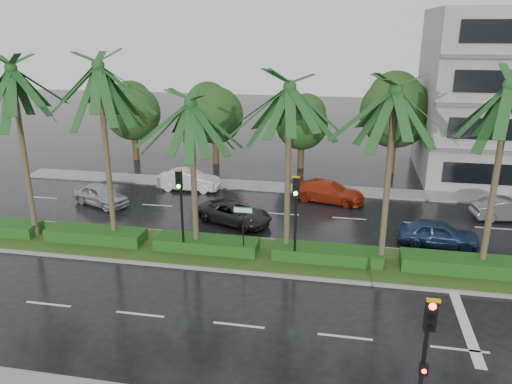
% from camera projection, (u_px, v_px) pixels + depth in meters
% --- Properties ---
extents(ground, '(120.00, 120.00, 0.00)m').
position_uv_depth(ground, '(262.00, 266.00, 23.66)').
color(ground, black).
rests_on(ground, ground).
extents(far_sidewalk, '(40.00, 2.00, 0.12)m').
position_uv_depth(far_sidewalk, '(292.00, 188.00, 34.81)').
color(far_sidewalk, gray).
rests_on(far_sidewalk, ground).
extents(median, '(36.00, 4.00, 0.15)m').
position_uv_depth(median, '(265.00, 255.00, 24.56)').
color(median, gray).
rests_on(median, ground).
extents(hedge, '(35.20, 1.40, 0.60)m').
position_uv_depth(hedge, '(265.00, 249.00, 24.44)').
color(hedge, '#134314').
rests_on(hedge, median).
extents(lane_markings, '(34.00, 13.06, 0.01)m').
position_uv_depth(lane_markings, '(326.00, 276.00, 22.71)').
color(lane_markings, silver).
rests_on(lane_markings, ground).
extents(palm_row, '(26.30, 4.20, 9.73)m').
position_uv_depth(palm_row, '(239.00, 98.00, 22.35)').
color(palm_row, '#473929').
rests_on(palm_row, median).
extents(signal_near, '(0.34, 0.45, 4.36)m').
position_uv_depth(signal_near, '(424.00, 362.00, 13.05)').
color(signal_near, black).
rests_on(signal_near, near_sidewalk).
extents(signal_median_left, '(0.34, 0.42, 4.36)m').
position_uv_depth(signal_median_left, '(180.00, 199.00, 23.69)').
color(signal_median_left, black).
rests_on(signal_median_left, median).
extents(signal_median_right, '(0.34, 0.42, 4.36)m').
position_uv_depth(signal_median_right, '(296.00, 207.00, 22.71)').
color(signal_median_right, black).
rests_on(signal_median_right, median).
extents(street_sign, '(0.95, 0.09, 2.60)m').
position_uv_depth(street_sign, '(243.00, 219.00, 23.60)').
color(street_sign, black).
rests_on(street_sign, median).
extents(bg_trees, '(32.82, 5.33, 7.70)m').
position_uv_depth(bg_trees, '(325.00, 112.00, 38.28)').
color(bg_trees, '#3D321C').
rests_on(bg_trees, ground).
extents(car_silver, '(3.00, 4.24, 1.34)m').
position_uv_depth(car_silver, '(101.00, 195.00, 31.48)').
color(car_silver, '#AAAEB2').
rests_on(car_silver, ground).
extents(car_white, '(1.51, 4.30, 1.41)m').
position_uv_depth(car_white, '(189.00, 180.00, 34.38)').
color(car_white, silver).
rests_on(car_white, ground).
extents(car_darkgrey, '(3.62, 4.89, 1.23)m').
position_uv_depth(car_darkgrey, '(235.00, 213.00, 28.63)').
color(car_darkgrey, black).
rests_on(car_darkgrey, ground).
extents(car_red, '(2.88, 4.96, 1.35)m').
position_uv_depth(car_red, '(329.00, 191.00, 32.17)').
color(car_red, '#A52C12').
rests_on(car_red, ground).
extents(car_blue, '(1.91, 4.13, 1.37)m').
position_uv_depth(car_blue, '(438.00, 233.00, 25.65)').
color(car_blue, navy).
rests_on(car_blue, ground).
extents(car_grey, '(2.00, 4.08, 1.29)m').
position_uv_depth(car_grey, '(507.00, 210.00, 29.06)').
color(car_grey, '#575A5C').
rests_on(car_grey, ground).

